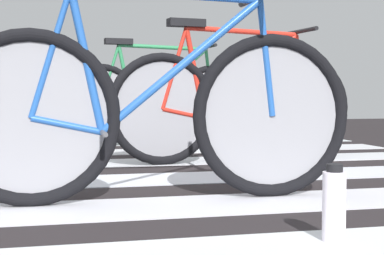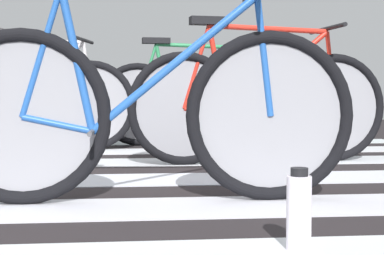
{
  "view_description": "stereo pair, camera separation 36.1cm",
  "coord_description": "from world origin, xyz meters",
  "px_view_note": "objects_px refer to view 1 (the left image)",
  "views": [
    {
      "loc": [
        -0.07,
        -2.77,
        0.47
      ],
      "look_at": [
        0.55,
        -0.14,
        0.32
      ],
      "focal_mm": 54.98,
      "sensor_mm": 36.0,
      "label": 1
    },
    {
      "loc": [
        0.29,
        -2.77,
        0.47
      ],
      "look_at": [
        0.55,
        -0.14,
        0.32
      ],
      "focal_mm": 54.98,
      "sensor_mm": 36.0,
      "label": 2
    }
  ],
  "objects_px": {
    "bicycle_1_of_4": "(156,110)",
    "bicycle_4_of_4": "(158,102)",
    "water_bottle": "(334,205)",
    "bicycle_2_of_4": "(235,104)"
  },
  "relations": [
    {
      "from": "bicycle_1_of_4",
      "to": "bicycle_4_of_4",
      "type": "distance_m",
      "value": 2.77
    },
    {
      "from": "bicycle_1_of_4",
      "to": "bicycle_2_of_4",
      "type": "distance_m",
      "value": 1.51
    },
    {
      "from": "bicycle_1_of_4",
      "to": "bicycle_4_of_4",
      "type": "xyz_separation_m",
      "value": [
        0.48,
        2.73,
        0.0
      ]
    },
    {
      "from": "bicycle_4_of_4",
      "to": "bicycle_1_of_4",
      "type": "bearing_deg",
      "value": -104.54
    },
    {
      "from": "bicycle_4_of_4",
      "to": "water_bottle",
      "type": "distance_m",
      "value": 3.53
    },
    {
      "from": "bicycle_1_of_4",
      "to": "water_bottle",
      "type": "distance_m",
      "value": 0.93
    },
    {
      "from": "bicycle_2_of_4",
      "to": "water_bottle",
      "type": "distance_m",
      "value": 2.15
    },
    {
      "from": "bicycle_2_of_4",
      "to": "bicycle_4_of_4",
      "type": "bearing_deg",
      "value": 94.52
    },
    {
      "from": "bicycle_2_of_4",
      "to": "water_bottle",
      "type": "height_order",
      "value": "bicycle_2_of_4"
    },
    {
      "from": "bicycle_1_of_4",
      "to": "bicycle_2_of_4",
      "type": "height_order",
      "value": "same"
    }
  ]
}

